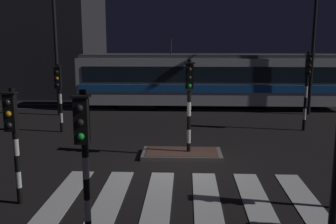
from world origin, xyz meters
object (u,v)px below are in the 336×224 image
Objects in this scene: traffic_light_corner_far_left at (59,88)px; tram at (210,79)px; traffic_light_corner_far_right at (307,79)px; street_lamp_trackside_left at (53,23)px; traffic_light_kerb_mid_left at (84,145)px; street_lamp_trackside_right at (316,24)px; traffic_light_median_centre at (189,94)px; traffic_light_corner_near_left at (13,129)px.

tram is at bearing 42.12° from traffic_light_corner_far_left.
tram is (-3.98, 5.68, -0.62)m from traffic_light_corner_far_right.
street_lamp_trackside_left is at bearing 109.75° from traffic_light_corner_far_left.
traffic_light_corner_far_right is at bearing -54.95° from tram.
street_lamp_trackside_left is (-4.85, 13.15, 2.82)m from traffic_light_kerb_mid_left.
street_lamp_trackside_right is 13.85m from street_lamp_trackside_left.
street_lamp_trackside_left is at bearing 166.47° from traffic_light_corner_far_right.
traffic_light_median_centre reaches higher than traffic_light_kerb_mid_left.
traffic_light_corner_far_right reaches higher than traffic_light_corner_near_left.
street_lamp_trackside_right is at bearing 57.13° from traffic_light_kerb_mid_left.
traffic_light_kerb_mid_left is at bearing -122.87° from street_lamp_trackside_right.
traffic_light_corner_far_left is 11.10m from traffic_light_corner_far_right.
street_lamp_trackside_right is at bearing 68.95° from traffic_light_corner_far_right.
traffic_light_kerb_mid_left is 12.67m from traffic_light_corner_far_right.
street_lamp_trackside_left is (-13.83, -0.75, 0.04)m from street_lamp_trackside_right.
traffic_light_corner_near_left is at bearing -112.34° from tram.
traffic_light_corner_far_right is (11.07, 0.73, 0.35)m from traffic_light_corner_far_left.
street_lamp_trackside_left is (-7.04, 7.14, 2.65)m from traffic_light_median_centre.
traffic_light_kerb_mid_left is at bearing -109.99° from traffic_light_median_centre.
tram is at bearing 67.66° from traffic_light_corner_near_left.
tram is (7.08, 6.40, -0.27)m from traffic_light_corner_far_left.
traffic_light_corner_far_left is 0.85× the size of traffic_light_corner_far_right.
traffic_light_corner_far_left is at bearing -137.88° from tram.
tram reaches higher than traffic_light_kerb_mid_left.
traffic_light_kerb_mid_left reaches higher than traffic_light_corner_near_left.
traffic_light_corner_near_left is 16.76m from street_lamp_trackside_right.
traffic_light_median_centre is (4.41, 4.24, 0.30)m from traffic_light_corner_near_left.
traffic_light_kerb_mid_left is (2.22, -1.77, 0.13)m from traffic_light_corner_near_left.
traffic_light_median_centre is at bearing -31.00° from traffic_light_corner_far_left.
traffic_light_corner_far_left is (-5.71, 3.43, -0.27)m from traffic_light_median_centre.
traffic_light_corner_near_left is 0.98× the size of traffic_light_corner_far_left.
traffic_light_median_centre is 10.73m from street_lamp_trackside_right.
street_lamp_trackside_left reaches higher than street_lamp_trackside_right.
street_lamp_trackside_right is 0.99× the size of street_lamp_trackside_left.
traffic_light_corner_far_left is 0.19× the size of tram.
traffic_light_corner_far_right is 0.46× the size of street_lamp_trackside_right.
street_lamp_trackside_right reaches higher than traffic_light_corner_far_right.
traffic_light_median_centre is at bearing -97.96° from tram.
traffic_light_median_centre is 6.67m from traffic_light_corner_far_left.
traffic_light_kerb_mid_left is 16.78m from street_lamp_trackside_right.
street_lamp_trackside_left is at bearing -176.92° from street_lamp_trackside_right.
tram is (1.37, 9.83, -0.54)m from traffic_light_median_centre.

